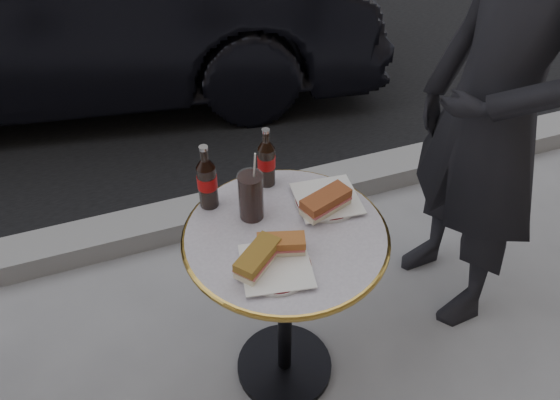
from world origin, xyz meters
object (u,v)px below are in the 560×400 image
object	(u,v)px
cola_bottle_left	(207,177)
bistro_table	(285,309)
cola_bottle_right	(266,157)
plate_right	(327,200)
plate_left	(276,268)
pedestrian	(493,118)
cola_glass	(251,196)

from	to	relation	value
cola_bottle_left	bistro_table	bearing A→B (deg)	-47.96
bistro_table	cola_bottle_right	xyz separation A→B (m)	(0.02, 0.24, 0.47)
plate_right	cola_bottle_right	distance (m)	0.23
bistro_table	plate_left	distance (m)	0.40
pedestrian	cola_glass	bearing A→B (deg)	-90.83
pedestrian	cola_bottle_left	bearing A→B (deg)	-96.67
plate_right	cola_glass	size ratio (longest dim) A/B	1.29
plate_left	cola_bottle_left	distance (m)	0.36
plate_right	cola_bottle_left	xyz separation A→B (m)	(-0.35, 0.11, 0.11)
plate_left	plate_right	size ratio (longest dim) A/B	0.98
cola_bottle_right	pedestrian	distance (m)	0.78
pedestrian	plate_right	bearing A→B (deg)	-88.34
cola_bottle_right	cola_bottle_left	bearing A→B (deg)	-169.03
cola_bottle_left	cola_glass	size ratio (longest dim) A/B	1.40
bistro_table	pedestrian	world-z (taller)	pedestrian
bistro_table	plate_left	bearing A→B (deg)	-120.99
bistro_table	plate_right	xyz separation A→B (m)	(0.17, 0.09, 0.37)
bistro_table	plate_right	distance (m)	0.42
cola_bottle_left	cola_bottle_right	size ratio (longest dim) A/B	1.06
bistro_table	cola_glass	distance (m)	0.46
plate_right	pedestrian	size ratio (longest dim) A/B	0.12
plate_left	cola_glass	bearing A→B (deg)	89.21
plate_left	cola_bottle_left	xyz separation A→B (m)	(-0.11, 0.33, 0.11)
cola_bottle_right	plate_right	bearing A→B (deg)	-45.85
bistro_table	cola_bottle_right	bearing A→B (deg)	84.57
plate_left	plate_right	bearing A→B (deg)	40.80
plate_right	bistro_table	bearing A→B (deg)	-152.92
plate_left	cola_glass	xyz separation A→B (m)	(0.00, 0.23, 0.07)
plate_left	cola_glass	world-z (taller)	cola_glass
plate_right	plate_left	bearing A→B (deg)	-139.20
plate_right	cola_bottle_left	size ratio (longest dim) A/B	0.92
bistro_table	plate_left	size ratio (longest dim) A/B	3.64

